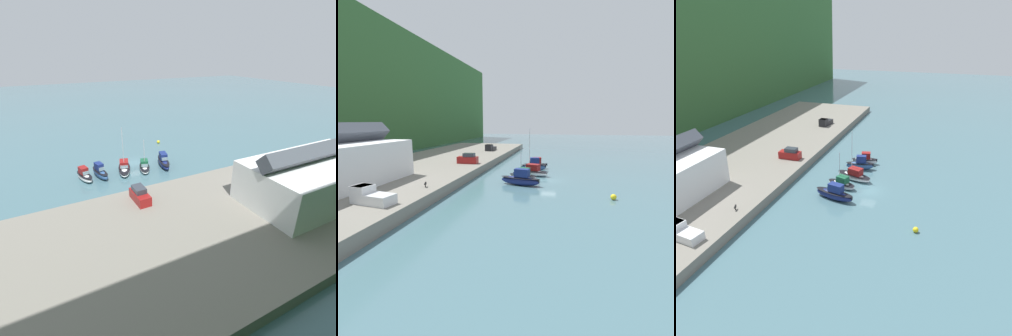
# 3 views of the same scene
# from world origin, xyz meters

# --- Properties ---
(ground_plane) EXTENTS (320.00, 320.00, 0.00)m
(ground_plane) POSITION_xyz_m (0.00, 0.00, 0.00)
(ground_plane) COLOR #476B75
(quay_promenade) EXTENTS (109.03, 25.25, 1.53)m
(quay_promenade) POSITION_xyz_m (0.00, 26.01, 0.76)
(quay_promenade) COLOR gray
(quay_promenade) RESTS_ON ground_plane
(moored_boat_0) EXTENTS (3.27, 6.94, 2.71)m
(moored_boat_0) POSITION_xyz_m (-4.68, 4.30, 0.99)
(moored_boat_0) COLOR navy
(moored_boat_0) RESTS_ON ground_plane
(moored_boat_1) EXTENTS (3.48, 5.62, 6.30)m
(moored_boat_1) POSITION_xyz_m (-0.40, 4.55, 0.76)
(moored_boat_1) COLOR white
(moored_boat_1) RESTS_ON ground_plane
(moored_boat_2) EXTENTS (4.20, 7.12, 8.92)m
(moored_boat_2) POSITION_xyz_m (3.31, 3.43, 0.81)
(moored_boat_2) COLOR white
(moored_boat_2) RESTS_ON ground_plane
(moored_boat_3) EXTENTS (2.60, 5.53, 2.80)m
(moored_boat_3) POSITION_xyz_m (8.03, 3.66, 1.03)
(moored_boat_3) COLOR #33568E
(moored_boat_3) RESTS_ON ground_plane
(moored_boat_4) EXTENTS (2.83, 5.34, 2.48)m
(moored_boat_4) POSITION_xyz_m (10.82, 3.44, 0.90)
(moored_boat_4) COLOR silver
(moored_boat_4) RESTS_ON ground_plane
(parked_car_0) EXTENTS (1.89, 4.24, 2.16)m
(parked_car_0) POSITION_xyz_m (5.59, 17.15, 2.44)
(parked_car_0) COLOR maroon
(parked_car_0) RESTS_ON quay_promenade
(pickup_truck_0) EXTENTS (2.55, 4.94, 1.90)m
(pickup_truck_0) POSITION_xyz_m (-22.23, 17.78, 2.35)
(pickup_truck_0) COLOR silver
(pickup_truck_0) RESTS_ON quay_promenade
(pickup_truck_1) EXTENTS (4.89, 2.39, 1.90)m
(pickup_truck_1) POSITION_xyz_m (29.64, 19.19, 2.35)
(pickup_truck_1) COLOR black
(pickup_truck_1) RESTS_ON quay_promenade
(dog_on_quay) EXTENTS (0.87, 0.56, 0.68)m
(dog_on_quay) POSITION_xyz_m (-14.62, 15.55, 1.98)
(dog_on_quay) COLOR black
(dog_on_quay) RESTS_ON quay_promenade
(mooring_buoy_0) EXTENTS (0.77, 0.77, 0.77)m
(mooring_buoy_0) POSITION_xyz_m (-9.94, -9.06, 0.39)
(mooring_buoy_0) COLOR yellow
(mooring_buoy_0) RESTS_ON ground_plane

